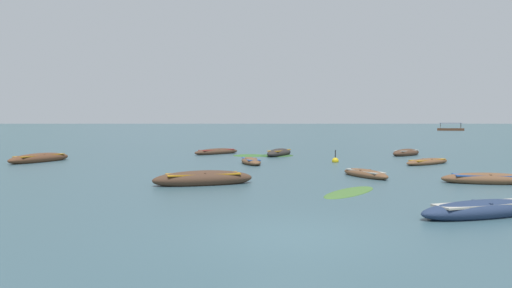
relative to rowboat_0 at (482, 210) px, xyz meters
name	(u,v)px	position (x,y,z in m)	size (l,w,h in m)	color
ground_plane	(292,123)	(-4.97, 1497.50, -0.17)	(6000.00, 6000.00, 0.00)	#385660
mountain_0	(9,78)	(-1562.37, 2413.85, 248.01)	(1298.99, 1298.99, 496.35)	#56665B
mountain_1	(166,100)	(-604.52, 2128.56, 107.94)	(604.91, 604.91, 216.22)	slate
mountain_2	(327,98)	(183.54, 2577.13, 136.49)	(1023.03, 1023.03, 273.32)	#4C5B56
rowboat_0	(482,210)	(0.00, 0.00, 0.00)	(3.87, 2.38, 0.54)	navy
rowboat_1	(40,158)	(-20.77, 15.18, 0.04)	(2.48, 4.73, 0.69)	brown
rowboat_3	(203,179)	(-8.50, 5.57, 0.05)	(4.17, 2.60, 0.70)	#4C3323
rowboat_4	(488,179)	(2.94, 6.81, 0.00)	(3.70, 1.37, 0.54)	brown
rowboat_5	(279,153)	(-5.94, 21.66, 0.04)	(2.38, 3.95, 0.67)	#2D2826
rowboat_6	(406,153)	(3.51, 22.66, 0.03)	(3.05, 3.26, 0.62)	#4C3323
rowboat_7	(217,152)	(-10.88, 23.14, 0.00)	(3.56, 3.86, 0.55)	#4C3323
rowboat_8	(251,161)	(-7.43, 14.77, -0.02)	(1.85, 3.31, 0.48)	brown
rowboat_9	(428,162)	(3.00, 15.41, -0.03)	(3.56, 3.30, 0.43)	brown
rowboat_10	(365,174)	(-1.67, 8.67, -0.03)	(2.19, 3.09, 0.44)	brown
ferry_0	(451,129)	(43.46, 133.11, 0.28)	(8.17, 5.12, 2.54)	brown
mooring_buoy	(335,161)	(-2.32, 16.28, -0.07)	(0.42, 0.42, 0.89)	yellow
weed_patch_1	(251,156)	(-8.04, 21.58, -0.17)	(2.68, 2.51, 0.14)	#38662D
weed_patch_2	(275,156)	(-6.29, 21.61, -0.17)	(3.00, 2.67, 0.14)	#2D5628
weed_patch_3	(350,192)	(-2.95, 3.91, -0.17)	(3.51, 1.07, 0.14)	#477033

